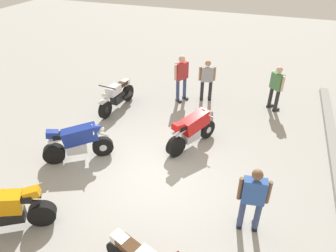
# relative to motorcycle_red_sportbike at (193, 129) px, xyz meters

# --- Properties ---
(ground_plane) EXTENTS (40.00, 40.00, 0.00)m
(ground_plane) POSITION_rel_motorcycle_red_sportbike_xyz_m (1.59, -0.54, -0.59)
(ground_plane) COLOR #9E9E99
(motorcycle_red_sportbike) EXTENTS (1.81, 1.10, 1.14)m
(motorcycle_red_sportbike) POSITION_rel_motorcycle_red_sportbike_xyz_m (0.00, 0.00, 0.00)
(motorcycle_red_sportbike) COLOR black
(motorcycle_red_sportbike) RESTS_ON ground
(motorcycle_orange_sportbike) EXTENTS (1.18, 1.76, 1.14)m
(motorcycle_orange_sportbike) POSITION_rel_motorcycle_red_sportbike_xyz_m (4.33, -2.90, 0.00)
(motorcycle_orange_sportbike) COLOR black
(motorcycle_orange_sportbike) RESTS_ON ground
(motorcycle_blue_sportbike) EXTENTS (1.25, 1.72, 1.14)m
(motorcycle_blue_sportbike) POSITION_rel_motorcycle_red_sportbike_xyz_m (1.69, -2.86, 0.00)
(motorcycle_blue_sportbike) COLOR black
(motorcycle_blue_sportbike) RESTS_ON ground
(motorcycle_silver_cruiser) EXTENTS (2.09, 0.72, 1.09)m
(motorcycle_silver_cruiser) POSITION_rel_motorcycle_red_sportbike_xyz_m (-1.31, -3.21, -0.07)
(motorcycle_silver_cruiser) COLOR black
(motorcycle_silver_cruiser) RESTS_ON ground
(person_in_gray_shirt) EXTENTS (0.42, 0.62, 1.61)m
(person_in_gray_shirt) POSITION_rel_motorcycle_red_sportbike_xyz_m (-3.06, -0.32, 0.31)
(person_in_gray_shirt) COLOR #262628
(person_in_gray_shirt) RESTS_ON ground
(person_in_green_shirt) EXTENTS (0.54, 0.54, 1.65)m
(person_in_green_shirt) POSITION_rel_motorcycle_red_sportbike_xyz_m (-3.17, 2.16, 0.34)
(person_in_green_shirt) COLOR #262628
(person_in_green_shirt) RESTS_ON ground
(person_in_red_shirt) EXTENTS (0.63, 0.50, 1.78)m
(person_in_red_shirt) POSITION_rel_motorcycle_red_sportbike_xyz_m (-2.75, -1.22, 0.44)
(person_in_red_shirt) COLOR #384772
(person_in_red_shirt) RESTS_ON ground
(person_in_blue_shirt) EXTENTS (0.36, 0.65, 1.68)m
(person_in_blue_shirt) POSITION_rel_motorcycle_red_sportbike_xyz_m (2.59, 1.99, 0.36)
(person_in_blue_shirt) COLOR #384772
(person_in_blue_shirt) RESTS_ON ground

